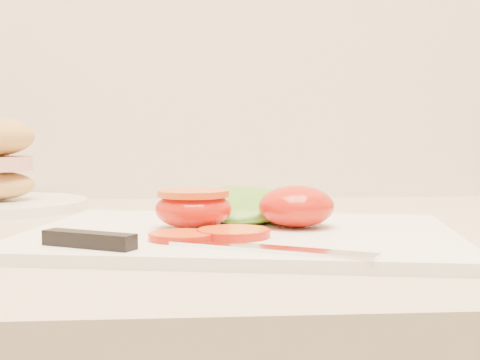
{
  "coord_description": "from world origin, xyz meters",
  "views": [
    {
      "loc": [
        -0.33,
        1.0,
        1.03
      ],
      "look_at": [
        -0.28,
        1.61,
        0.99
      ],
      "focal_mm": 50.0,
      "sensor_mm": 36.0,
      "label": 1
    }
  ],
  "objects": [
    {
      "name": "tomato_half_cut",
      "position": [
        -0.32,
        1.61,
        0.96
      ],
      "size": [
        0.07,
        0.07,
        0.04
      ],
      "color": "red",
      "rests_on": "cutting_board"
    },
    {
      "name": "tomato_half_dome",
      "position": [
        -0.23,
        1.62,
        0.96
      ],
      "size": [
        0.07,
        0.07,
        0.04
      ],
      "primitive_type": "ellipsoid",
      "color": "red",
      "rests_on": "cutting_board"
    },
    {
      "name": "tomato_slice_0",
      "position": [
        -0.29,
        1.56,
        0.94
      ],
      "size": [
        0.06,
        0.06,
        0.01
      ],
      "primitive_type": "cylinder",
      "color": "orange",
      "rests_on": "cutting_board"
    },
    {
      "name": "tomato_slice_1",
      "position": [
        -0.33,
        1.55,
        0.94
      ],
      "size": [
        0.05,
        0.05,
        0.01
      ],
      "primitive_type": "cylinder",
      "color": "orange",
      "rests_on": "cutting_board"
    },
    {
      "name": "lettuce_leaf_0",
      "position": [
        -0.28,
        1.68,
        0.95
      ],
      "size": [
        0.18,
        0.16,
        0.03
      ],
      "primitive_type": "ellipsoid",
      "rotation": [
        0.0,
        0.0,
        -0.53
      ],
      "color": "#539928",
      "rests_on": "cutting_board"
    },
    {
      "name": "knife",
      "position": [
        -0.35,
        1.51,
        0.94
      ],
      "size": [
        0.25,
        0.1,
        0.01
      ],
      "rotation": [
        0.0,
        0.0,
        -0.52
      ],
      "color": "silver",
      "rests_on": "cutting_board"
    },
    {
      "name": "cutting_board",
      "position": [
        -0.28,
        1.6,
        0.94
      ],
      "size": [
        0.43,
        0.34,
        0.01
      ],
      "primitive_type": "cube",
      "rotation": [
        0.0,
        0.0,
        -0.19
      ],
      "color": "white",
      "rests_on": "counter"
    }
  ]
}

